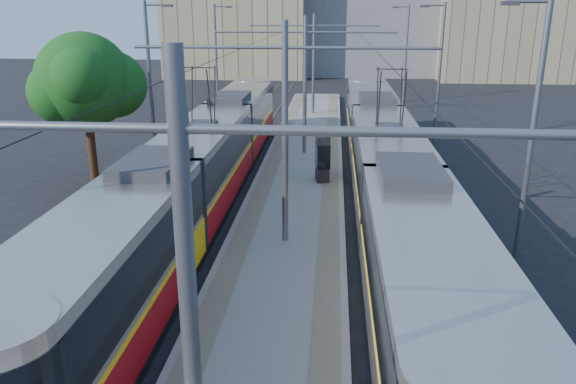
{
  "coord_description": "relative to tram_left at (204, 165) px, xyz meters",
  "views": [
    {
      "loc": [
        1.48,
        -9.18,
        7.58
      ],
      "look_at": [
        0.0,
        9.12,
        1.6
      ],
      "focal_mm": 35.0,
      "sensor_mm": 36.0,
      "label": 1
    }
  ],
  "objects": [
    {
      "name": "platform",
      "position": [
        3.6,
        4.98,
        -1.56
      ],
      "size": [
        4.0,
        50.0,
        0.3
      ],
      "primitive_type": "cube",
      "color": "gray",
      "rests_on": "ground"
    },
    {
      "name": "tactile_strip_left",
      "position": [
        2.15,
        4.98,
        -1.4
      ],
      "size": [
        0.7,
        50.0,
        0.01
      ],
      "primitive_type": "cube",
      "color": "gray",
      "rests_on": "platform"
    },
    {
      "name": "tactile_strip_right",
      "position": [
        5.05,
        4.98,
        -1.4
      ],
      "size": [
        0.7,
        50.0,
        0.01
      ],
      "primitive_type": "cube",
      "color": "gray",
      "rests_on": "platform"
    },
    {
      "name": "rails",
      "position": [
        3.6,
        4.98,
        -1.69
      ],
      "size": [
        8.71,
        70.0,
        0.03
      ],
      "color": "gray",
      "rests_on": "ground"
    },
    {
      "name": "tram_left",
      "position": [
        0.0,
        0.0,
        0.0
      ],
      "size": [
        2.43,
        30.98,
        5.5
      ],
      "color": "black",
      "rests_on": "ground"
    },
    {
      "name": "tram_right",
      "position": [
        7.2,
        0.0,
        0.15
      ],
      "size": [
        2.43,
        32.27,
        5.5
      ],
      "color": "black",
      "rests_on": "ground"
    },
    {
      "name": "catenary",
      "position": [
        3.6,
        2.14,
        2.82
      ],
      "size": [
        9.2,
        70.0,
        7.0
      ],
      "color": "slate",
      "rests_on": "platform"
    },
    {
      "name": "street_lamps",
      "position": [
        3.6,
        8.98,
        2.48
      ],
      "size": [
        15.18,
        38.22,
        8.0
      ],
      "color": "slate",
      "rests_on": "ground"
    },
    {
      "name": "shelter",
      "position": [
        4.67,
        2.86,
        -0.33
      ],
      "size": [
        0.7,
        1.01,
        2.06
      ],
      "rotation": [
        0.0,
        0.0,
        0.15
      ],
      "color": "black",
      "rests_on": "platform"
    },
    {
      "name": "tree",
      "position": [
        -5.59,
        3.11,
        2.83
      ],
      "size": [
        4.62,
        4.27,
        6.71
      ],
      "color": "#382314",
      "rests_on": "ground"
    },
    {
      "name": "building_left",
      "position": [
        -6.4,
        47.98,
        4.52
      ],
      "size": [
        16.32,
        12.24,
        12.43
      ],
      "color": "tan",
      "rests_on": "ground"
    },
    {
      "name": "building_centre",
      "position": [
        9.6,
        51.98,
        6.6
      ],
      "size": [
        18.36,
        14.28,
        16.59
      ],
      "color": "gray",
      "rests_on": "ground"
    },
    {
      "name": "building_right",
      "position": [
        23.6,
        45.98,
        3.79
      ],
      "size": [
        14.28,
        10.2,
        10.97
      ],
      "color": "tan",
      "rests_on": "ground"
    }
  ]
}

